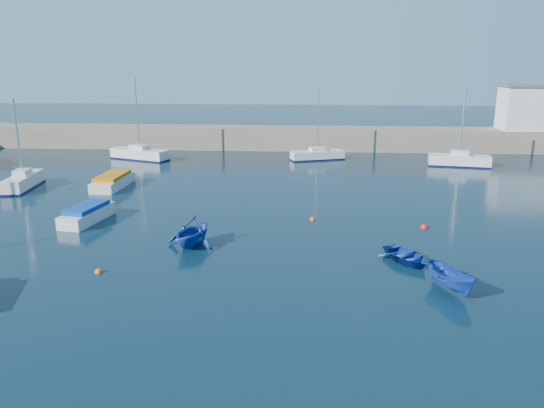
# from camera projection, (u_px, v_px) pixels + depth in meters

# --- Properties ---
(ground) EXTENTS (220.00, 220.00, 0.00)m
(ground) POSITION_uv_depth(u_px,v_px,m) (249.00, 337.00, 21.27)
(ground) COLOR #0B2130
(ground) RESTS_ON ground
(back_wall) EXTENTS (96.00, 4.50, 2.60)m
(back_wall) POSITION_uv_depth(u_px,v_px,m) (290.00, 138.00, 65.16)
(back_wall) COLOR #786B5B
(back_wall) RESTS_ON ground
(sailboat_3) EXTENTS (2.20, 5.75, 7.61)m
(sailboat_3) POSITION_uv_depth(u_px,v_px,m) (23.00, 181.00, 45.34)
(sailboat_3) COLOR silver
(sailboat_3) RESTS_ON ground
(sailboat_5) EXTENTS (6.93, 4.18, 8.85)m
(sailboat_5) POSITION_uv_depth(u_px,v_px,m) (140.00, 154.00, 58.38)
(sailboat_5) COLOR silver
(sailboat_5) RESTS_ON ground
(sailboat_6) EXTENTS (6.04, 3.47, 7.68)m
(sailboat_6) POSITION_uv_depth(u_px,v_px,m) (317.00, 155.00, 58.19)
(sailboat_6) COLOR silver
(sailboat_6) RESTS_ON ground
(sailboat_7) EXTENTS (6.31, 2.66, 8.20)m
(sailboat_7) POSITION_uv_depth(u_px,v_px,m) (459.00, 160.00, 54.70)
(sailboat_7) COLOR silver
(sailboat_7) RESTS_ON ground
(motorboat_1) EXTENTS (2.40, 4.88, 1.15)m
(motorboat_1) POSITION_uv_depth(u_px,v_px,m) (87.00, 214.00, 36.20)
(motorboat_1) COLOR silver
(motorboat_1) RESTS_ON ground
(motorboat_2) EXTENTS (2.14, 5.65, 1.15)m
(motorboat_2) POSITION_uv_depth(u_px,v_px,m) (113.00, 181.00, 45.82)
(motorboat_2) COLOR silver
(motorboat_2) RESTS_ON ground
(dinghy_center) EXTENTS (3.58, 3.95, 0.67)m
(dinghy_center) POSITION_uv_depth(u_px,v_px,m) (407.00, 256.00, 29.01)
(dinghy_center) COLOR #1738A0
(dinghy_center) RESTS_ON ground
(dinghy_left) EXTENTS (4.02, 4.31, 1.85)m
(dinghy_left) POSITION_uv_depth(u_px,v_px,m) (192.00, 231.00, 31.31)
(dinghy_left) COLOR #1738A0
(dinghy_left) RESTS_ON ground
(dinghy_right) EXTENTS (2.36, 3.30, 1.20)m
(dinghy_right) POSITION_uv_depth(u_px,v_px,m) (451.00, 280.00, 25.27)
(dinghy_right) COLOR #1738A0
(dinghy_right) RESTS_ON ground
(buoy_0) EXTENTS (0.43, 0.43, 0.43)m
(buoy_0) POSITION_uv_depth(u_px,v_px,m) (99.00, 272.00, 27.65)
(buoy_0) COLOR #E15A0B
(buoy_0) RESTS_ON ground
(buoy_1) EXTENTS (0.49, 0.49, 0.49)m
(buoy_1) POSITION_uv_depth(u_px,v_px,m) (424.00, 228.00, 34.92)
(buoy_1) COLOR red
(buoy_1) RESTS_ON ground
(buoy_3) EXTENTS (0.40, 0.40, 0.40)m
(buoy_3) POSITION_uv_depth(u_px,v_px,m) (313.00, 220.00, 36.65)
(buoy_3) COLOR #E15A0B
(buoy_3) RESTS_ON ground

